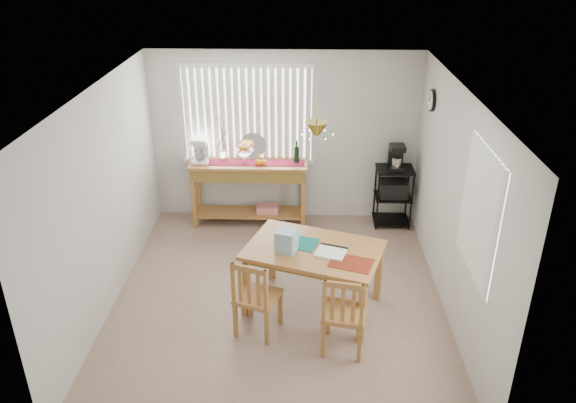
{
  "coord_description": "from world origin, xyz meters",
  "views": [
    {
      "loc": [
        0.29,
        -5.75,
        4.09
      ],
      "look_at": [
        0.1,
        0.55,
        1.05
      ],
      "focal_mm": 35.0,
      "sensor_mm": 36.0,
      "label": 1
    }
  ],
  "objects_px": {
    "dining_table": "(314,255)",
    "chair_right": "(344,314)",
    "cart_items": "(396,157)",
    "sideboard": "(250,178)",
    "wire_cart": "(393,191)",
    "chair_left": "(256,298)"
  },
  "relations": [
    {
      "from": "cart_items",
      "to": "sideboard",
      "type": "bearing_deg",
      "value": -179.48
    },
    {
      "from": "wire_cart",
      "to": "cart_items",
      "type": "xyz_separation_m",
      "value": [
        0.0,
        0.01,
        0.54
      ]
    },
    {
      "from": "dining_table",
      "to": "chair_left",
      "type": "bearing_deg",
      "value": -141.43
    },
    {
      "from": "wire_cart",
      "to": "dining_table",
      "type": "distance_m",
      "value": 2.51
    },
    {
      "from": "wire_cart",
      "to": "chair_left",
      "type": "bearing_deg",
      "value": -124.81
    },
    {
      "from": "cart_items",
      "to": "chair_right",
      "type": "relative_size",
      "value": 0.39
    },
    {
      "from": "sideboard",
      "to": "dining_table",
      "type": "bearing_deg",
      "value": -66.59
    },
    {
      "from": "dining_table",
      "to": "chair_left",
      "type": "xyz_separation_m",
      "value": [
        -0.63,
        -0.5,
        -0.25
      ]
    },
    {
      "from": "chair_left",
      "to": "chair_right",
      "type": "distance_m",
      "value": 0.98
    },
    {
      "from": "sideboard",
      "to": "wire_cart",
      "type": "height_order",
      "value": "sideboard"
    },
    {
      "from": "cart_items",
      "to": "dining_table",
      "type": "distance_m",
      "value": 2.54
    },
    {
      "from": "chair_right",
      "to": "sideboard",
      "type": "bearing_deg",
      "value": 113.06
    },
    {
      "from": "wire_cart",
      "to": "cart_items",
      "type": "distance_m",
      "value": 0.54
    },
    {
      "from": "dining_table",
      "to": "chair_right",
      "type": "relative_size",
      "value": 1.81
    },
    {
      "from": "cart_items",
      "to": "chair_right",
      "type": "xyz_separation_m",
      "value": [
        -0.92,
        -2.96,
        -0.62
      ]
    },
    {
      "from": "sideboard",
      "to": "wire_cart",
      "type": "relative_size",
      "value": 1.9
    },
    {
      "from": "wire_cart",
      "to": "chair_right",
      "type": "relative_size",
      "value": 0.95
    },
    {
      "from": "sideboard",
      "to": "cart_items",
      "type": "height_order",
      "value": "cart_items"
    },
    {
      "from": "sideboard",
      "to": "chair_left",
      "type": "xyz_separation_m",
      "value": [
        0.31,
        -2.67,
        -0.27
      ]
    },
    {
      "from": "sideboard",
      "to": "chair_left",
      "type": "distance_m",
      "value": 2.7
    },
    {
      "from": "dining_table",
      "to": "sideboard",
      "type": "bearing_deg",
      "value": 113.41
    },
    {
      "from": "dining_table",
      "to": "cart_items",
      "type": "bearing_deg",
      "value": 60.6
    }
  ]
}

